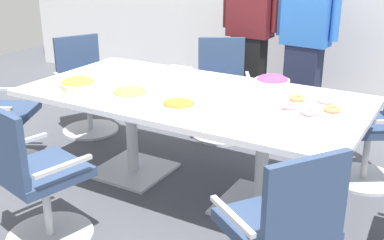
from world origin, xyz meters
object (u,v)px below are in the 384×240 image
snack_bowl_cookies (130,96)px  plate_stack (125,72)px  snack_bowl_chips_yellow (79,85)px  conference_table (192,110)px  office_chair_4 (86,90)px  donut_platter (310,106)px  office_chair_3 (221,94)px  snack_bowl_candy_mix (272,82)px  person_standing_0 (250,28)px  napkin_pile (176,74)px  office_chair_0 (280,240)px  person_standing_1 (306,36)px  snack_bowl_pretzels (179,106)px  office_chair_6 (36,183)px  office_chair_2 (376,132)px

snack_bowl_cookies → plate_stack: size_ratio=1.23×
snack_bowl_chips_yellow → plate_stack: 0.56m
snack_bowl_cookies → conference_table: bearing=59.6°
office_chair_4 → donut_platter: 2.38m
office_chair_3 → snack_bowl_cookies: (0.07, -1.49, 0.40)m
snack_bowl_candy_mix → plate_stack: size_ratio=1.23×
person_standing_0 → napkin_pile: bearing=92.2°
office_chair_0 → snack_bowl_chips_yellow: (-1.70, 0.49, 0.40)m
office_chair_3 → office_chair_0: bearing=95.1°
snack_bowl_chips_yellow → napkin_pile: 0.76m
person_standing_1 → snack_bowl_pretzels: 2.00m
snack_bowl_cookies → office_chair_4: bearing=143.5°
office_chair_0 → office_chair_3: size_ratio=1.00×
snack_bowl_candy_mix → napkin_pile: bearing=-170.4°
office_chair_4 → plate_stack: size_ratio=4.41×
snack_bowl_chips_yellow → plate_stack: size_ratio=1.25×
office_chair_4 → snack_bowl_chips_yellow: office_chair_4 is taller
snack_bowl_candy_mix → snack_bowl_cookies: snack_bowl_cookies is taller
office_chair_6 → snack_bowl_cookies: office_chair_6 is taller
snack_bowl_candy_mix → snack_bowl_cookies: bearing=-131.0°
conference_table → snack_bowl_candy_mix: snack_bowl_candy_mix is taller
office_chair_4 → snack_bowl_pretzels: office_chair_4 is taller
snack_bowl_cookies → office_chair_0: bearing=-21.0°
snack_bowl_pretzels → office_chair_0: bearing=-29.3°
snack_bowl_candy_mix → office_chair_2: bearing=32.1°
person_standing_0 → snack_bowl_cookies: person_standing_0 is taller
office_chair_2 → office_chair_3: size_ratio=1.00×
office_chair_0 → snack_bowl_pretzels: 1.08m
conference_table → snack_bowl_candy_mix: 0.61m
conference_table → office_chair_6: 1.18m
donut_platter → snack_bowl_cookies: bearing=-154.4°
snack_bowl_chips_yellow → office_chair_3: bearing=75.5°
snack_bowl_candy_mix → plate_stack: (-1.16, -0.22, -0.03)m
person_standing_0 → plate_stack: 1.54m
snack_bowl_cookies → donut_platter: snack_bowl_cookies is taller
conference_table → person_standing_0: 1.69m
person_standing_1 → plate_stack: (-1.02, -1.44, -0.15)m
office_chair_2 → snack_bowl_pretzels: (-1.01, -1.21, 0.39)m
office_chair_3 → snack_bowl_pretzels: (0.44, -1.47, 0.39)m
office_chair_3 → office_chair_6: (-0.15, -2.14, 0.00)m
office_chair_2 → snack_bowl_cookies: bearing=98.7°
office_chair_6 → person_standing_0: (0.18, 2.69, 0.54)m
office_chair_0 → person_standing_0: size_ratio=0.50×
person_standing_0 → office_chair_2: bearing=152.9°
office_chair_3 → napkin_pile: (0.02, -0.82, 0.39)m
office_chair_2 → office_chair_6: 2.47m
office_chair_4 → office_chair_2: bearing=122.8°
office_chair_6 → napkin_pile: (0.17, 1.32, 0.39)m
conference_table → napkin_pile: (-0.29, 0.26, 0.17)m
snack_bowl_chips_yellow → donut_platter: size_ratio=0.66×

